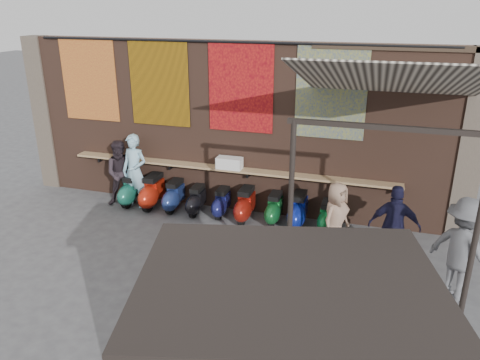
{
  "coord_description": "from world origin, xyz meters",
  "views": [
    {
      "loc": [
        3.37,
        -7.55,
        4.77
      ],
      "look_at": [
        0.68,
        1.2,
        1.3
      ],
      "focal_mm": 35.0,
      "sensor_mm": 36.0,
      "label": 1
    }
  ],
  "objects": [
    {
      "name": "awning_ledger",
      "position": [
        3.5,
        2.49,
        3.95
      ],
      "size": [
        3.3,
        0.08,
        0.12
      ],
      "primitive_type": "cube",
      "color": "#33261C",
      "rests_on": "brick_wall"
    },
    {
      "name": "pier_left",
      "position": [
        -5.2,
        2.7,
        2.0
      ],
      "size": [
        0.5,
        0.5,
        4.0
      ],
      "primitive_type": "cube",
      "color": "#4C4238",
      "rests_on": "ground"
    },
    {
      "name": "pier_right",
      "position": [
        5.2,
        2.7,
        2.0
      ],
      "size": [
        0.5,
        0.5,
        4.0
      ],
      "primitive_type": "cube",
      "color": "#4C4238",
      "rests_on": "ground"
    },
    {
      "name": "shelf_box",
      "position": [
        0.08,
        2.3,
        1.26
      ],
      "size": [
        0.6,
        0.29,
        0.27
      ],
      "primitive_type": "cube",
      "color": "white",
      "rests_on": "eating_counter"
    },
    {
      "name": "scooter_stool_4",
      "position": [
        -0.03,
        2.04,
        0.34
      ],
      "size": [
        0.32,
        0.71,
        0.67
      ],
      "primitive_type": null,
      "color": "#14164B",
      "rests_on": "ground"
    },
    {
      "name": "scooter_stool_0",
      "position": [
        -2.43,
        2.02,
        0.38
      ],
      "size": [
        0.36,
        0.8,
        0.76
      ],
      "primitive_type": null,
      "color": "#175F4B",
      "rests_on": "ground"
    },
    {
      "name": "hang_rail",
      "position": [
        0.0,
        2.47,
        3.98
      ],
      "size": [
        9.5,
        0.06,
        0.06
      ],
      "primitive_type": "cylinder",
      "rotation": [
        0.0,
        1.57,
        0.0
      ],
      "color": "black",
      "rests_on": "brick_wall"
    },
    {
      "name": "diner_right",
      "position": [
        -2.63,
        2.0,
        0.83
      ],
      "size": [
        1.01,
        0.94,
        1.65
      ],
      "primitive_type": "imported",
      "rotation": [
        0.0,
        0.0,
        0.51
      ],
      "color": "#271E24",
      "rests_on": "ground"
    },
    {
      "name": "shopper_grey",
      "position": [
        4.9,
        0.09,
        0.92
      ],
      "size": [
        1.36,
        1.29,
        1.85
      ],
      "primitive_type": "imported",
      "rotation": [
        0.0,
        0.0,
        2.45
      ],
      "color": "#5B5C61",
      "rests_on": "ground"
    },
    {
      "name": "tapestry_orange",
      "position": [
        0.3,
        2.48,
        3.0
      ],
      "size": [
        1.5,
        0.02,
        2.0
      ],
      "primitive_type": "cube",
      "color": "#AF1C15",
      "rests_on": "brick_wall"
    },
    {
      "name": "brick_wall",
      "position": [
        0.0,
        2.7,
        2.0
      ],
      "size": [
        10.0,
        0.4,
        4.0
      ],
      "primitive_type": "cube",
      "color": "brown",
      "rests_on": "ground"
    },
    {
      "name": "tapestry_sun",
      "position": [
        -1.7,
        2.48,
        3.0
      ],
      "size": [
        1.5,
        0.02,
        2.0
      ],
      "primitive_type": "cube",
      "color": "#C07D0B",
      "rests_on": "brick_wall"
    },
    {
      "name": "eating_counter",
      "position": [
        0.0,
        2.33,
        1.1
      ],
      "size": [
        8.0,
        0.32,
        0.05
      ],
      "primitive_type": "cube",
      "color": "#9E7A51",
      "rests_on": "brick_wall"
    },
    {
      "name": "scooter_stool_3",
      "position": [
        -0.65,
        1.99,
        0.34
      ],
      "size": [
        0.32,
        0.72,
        0.68
      ],
      "primitive_type": null,
      "color": "black",
      "rests_on": "ground"
    },
    {
      "name": "scooter_stool_5",
      "position": [
        0.57,
        1.96,
        0.39
      ],
      "size": [
        0.37,
        0.82,
        0.77
      ],
      "primitive_type": null,
      "color": "maroon",
      "rests_on": "ground"
    },
    {
      "name": "scooter_stool_7",
      "position": [
        1.81,
        1.99,
        0.4
      ],
      "size": [
        0.38,
        0.84,
        0.79
      ],
      "primitive_type": null,
      "color": "navy",
      "rests_on": "ground"
    },
    {
      "name": "ground",
      "position": [
        0.0,
        0.0,
        0.0
      ],
      "size": [
        70.0,
        70.0,
        0.0
      ],
      "primitive_type": "plane",
      "color": "#474749",
      "rests_on": "ground"
    },
    {
      "name": "scooter_stool_6",
      "position": [
        1.24,
        2.04,
        0.35
      ],
      "size": [
        0.33,
        0.74,
        0.7
      ],
      "primitive_type": null,
      "color": "#105323",
      "rests_on": "ground"
    },
    {
      "name": "scooter_stool_1",
      "position": [
        -1.83,
        2.01,
        0.41
      ],
      "size": [
        0.39,
        0.87,
        0.82
      ],
      "primitive_type": null,
      "color": "#AC1E0D",
      "rests_on": "ground"
    },
    {
      "name": "stall_roof",
      "position": [
        2.77,
        -4.18,
        2.54
      ],
      "size": [
        2.97,
        2.54,
        0.12
      ],
      "primitive_type": "cube",
      "rotation": [
        0.0,
        0.0,
        0.25
      ],
      "color": "black",
      "rests_on": "market_stall"
    },
    {
      "name": "awning_canvas",
      "position": [
        3.5,
        0.9,
        3.55
      ],
      "size": [
        3.2,
        3.28,
        0.97
      ],
      "primitive_type": "cube",
      "rotation": [
        -0.28,
        0.0,
        0.0
      ],
      "color": "beige",
      "rests_on": "brick_wall"
    },
    {
      "name": "awning_post_right",
      "position": [
        4.9,
        -0.6,
        1.55
      ],
      "size": [
        0.09,
        0.09,
        3.1
      ],
      "primitive_type": "cylinder",
      "color": "black",
      "rests_on": "ground"
    },
    {
      "name": "tapestry_multi",
      "position": [
        2.3,
        2.48,
        3.0
      ],
      "size": [
        1.5,
        0.02,
        2.0
      ],
      "primitive_type": "cube",
      "color": "navy",
      "rests_on": "brick_wall"
    },
    {
      "name": "scooter_stool_2",
      "position": [
        -1.25,
        2.02,
        0.37
      ],
      "size": [
        0.35,
        0.78,
        0.74
      ],
      "primitive_type": null,
      "color": "navy",
      "rests_on": "ground"
    },
    {
      "name": "diner_left",
      "position": [
        -2.27,
        2.0,
        0.92
      ],
      "size": [
        0.71,
        0.51,
        1.83
      ],
      "primitive_type": "imported",
      "rotation": [
        0.0,
        0.0,
        -0.11
      ],
      "color": "#93C2D5",
      "rests_on": "ground"
    },
    {
      "name": "shopper_tan",
      "position": [
        2.71,
        1.1,
        0.75
      ],
      "size": [
        0.75,
        0.87,
        1.5
      ],
      "primitive_type": "imported",
      "rotation": [
        0.0,
        0.0,
        1.11
      ],
      "color": "#A07C65",
      "rests_on": "ground"
    },
    {
      "name": "awning_header",
      "position": [
        3.5,
        -0.6,
        3.08
      ],
      "size": [
        3.0,
        0.08,
        0.08
      ],
      "primitive_type": "cube",
      "color": "black",
      "rests_on": "awning_post_left"
    },
    {
      "name": "tapestry_redgold",
      "position": [
        -3.6,
        2.48,
        3.0
      ],
      "size": [
        1.5,
        0.02,
        2.0
      ],
      "primitive_type": "cube",
      "color": "maroon",
      "rests_on": "brick_wall"
    },
    {
      "name": "awning_post_left",
      "position": [
        2.1,
        -0.6,
        1.55
      ],
      "size": [
        0.09,
        0.09,
        3.1
      ],
      "primitive_type": "cylinder",
      "color": "black",
      "rests_on": "ground"
    },
    {
      "name": "scooter_stool_8",
      "position": [
        2.44,
        1.97,
        0.34
      ],
      "size": [
        0.32,
        0.72,
        0.68
      ],
      "primitive_type": null,
      "color": "#0D602A",
      "rests_on": "ground"
    },
    {
      "name": "shopper_navy",
      "position": [
        3.82,
        0.9,
        0.82
      ],
      "size": [
        0.96,
        0.41,
        1.64
      ],
      "primitive_type": "imported",
      "rotation": [
        0.0,
        0.0,
        3.15
      ],
      "color": "#181734",
      "rests_on": "ground"
    },
    {
      "name": "stall_sign",
      "position": [
        2.55,
        -3.32,
        1.8
      ],
      "size": [
        1.17,
        0.33,
        0.5
      ],
      "primitive_type": "cube",
      "rotation": [
        0.0,
        0.0,
        0.25
      ],
      "color": "gold",
      "rests_on": "market_stall"
    }
  ]
}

